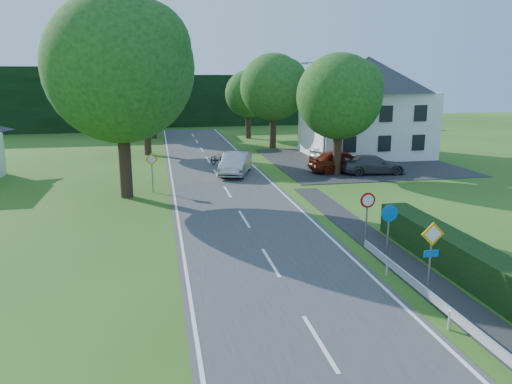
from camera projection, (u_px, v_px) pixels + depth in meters
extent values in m
cube|color=#3D3D3F|center=(238.00, 209.00, 26.83)|extent=(7.00, 80.00, 0.04)
cube|color=#27272A|center=(355.00, 161.00, 41.50)|extent=(14.00, 16.00, 0.04)
cube|color=white|center=(177.00, 212.00, 26.22)|extent=(0.12, 80.00, 0.01)
cube|color=white|center=(296.00, 206.00, 27.44)|extent=(0.12, 80.00, 0.01)
cube|color=black|center=(242.00, 100.00, 71.46)|extent=(30.00, 5.00, 7.00)
cube|color=white|center=(365.00, 124.00, 44.10)|extent=(10.00, 8.00, 5.60)
pyramid|color=#29282E|center=(368.00, 74.00, 43.11)|extent=(10.60, 8.40, 3.00)
cylinder|color=gray|center=(325.00, 117.00, 37.00)|extent=(0.16, 0.16, 8.00)
cylinder|color=gray|center=(316.00, 63.00, 35.95)|extent=(1.70, 0.10, 0.10)
cube|color=gray|center=(304.00, 63.00, 35.80)|extent=(0.50, 0.18, 0.12)
cylinder|color=gray|center=(430.00, 264.00, 15.91)|extent=(0.07, 0.07, 2.40)
cube|color=#F4A70C|center=(433.00, 234.00, 15.65)|extent=(0.78, 0.04, 0.78)
cube|color=white|center=(433.00, 234.00, 15.65)|extent=(0.57, 0.05, 0.57)
cube|color=blue|center=(431.00, 254.00, 15.80)|extent=(0.50, 0.04, 0.22)
cylinder|color=gray|center=(388.00, 237.00, 18.80)|extent=(0.07, 0.07, 2.20)
cylinder|color=blue|center=(390.00, 213.00, 18.55)|extent=(0.64, 0.04, 0.64)
cylinder|color=gray|center=(366.00, 222.00, 20.71)|extent=(0.07, 0.07, 2.20)
cylinder|color=red|center=(368.00, 200.00, 20.46)|extent=(0.64, 0.04, 0.64)
cylinder|color=white|center=(368.00, 200.00, 20.44)|extent=(0.48, 0.04, 0.48)
cylinder|color=gray|center=(152.00, 175.00, 30.52)|extent=(0.07, 0.07, 2.20)
cube|color=#F4A70C|center=(152.00, 159.00, 30.27)|extent=(0.78, 0.04, 0.78)
cube|color=white|center=(152.00, 159.00, 30.27)|extent=(0.57, 0.05, 0.57)
imported|color=#A0A0A5|center=(236.00, 163.00, 35.83)|extent=(3.18, 5.21, 1.62)
imported|color=black|center=(218.00, 159.00, 39.06)|extent=(1.50, 2.16, 1.08)
imported|color=#641B0B|center=(342.00, 161.00, 36.63)|extent=(4.86, 2.01, 1.65)
imported|color=#B8B9BD|center=(332.00, 152.00, 42.14)|extent=(4.25, 2.94, 1.33)
imported|color=#444348|center=(373.00, 164.00, 36.11)|extent=(4.80, 2.20, 1.36)
imported|color=#B9120E|center=(352.00, 147.00, 43.03)|extent=(2.06, 2.10, 1.87)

